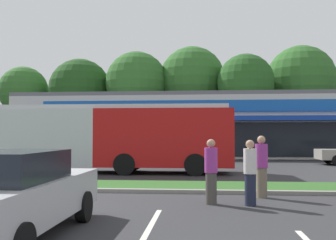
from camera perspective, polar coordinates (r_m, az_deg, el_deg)
name	(u,v)px	position (r m, az deg, el deg)	size (l,w,h in m)	color
grass_median	(178,186)	(13.65, 1.51, -9.67)	(56.00, 2.20, 0.12)	#2D5B23
curb_lip	(176,191)	(12.45, 1.18, -10.40)	(56.00, 0.24, 0.12)	gray
parking_stripe_1	(145,235)	(7.43, -3.34, -16.50)	(0.12, 4.80, 0.01)	silver
storefront_building	(192,126)	(36.24, 3.61, -0.95)	(28.83, 14.77, 5.20)	beige
tree_far_left	(24,91)	(50.48, -20.41, 4.00)	(5.89, 5.89, 10.11)	#473323
tree_left	(80,90)	(47.58, -12.76, 4.32)	(7.36, 7.36, 10.86)	#473323
tree_mid_left	(137,83)	(45.07, -4.63, 5.48)	(7.11, 7.11, 11.40)	#473323
tree_mid	(192,79)	(45.55, 3.56, 5.95)	(7.61, 7.61, 12.08)	#473323
tree_mid_right	(246,82)	(42.41, 11.31, 5.44)	(6.03, 6.03, 10.46)	#473323
tree_right	(301,80)	(46.41, 18.89, 5.57)	(7.71, 7.71, 11.85)	#473323
city_bus	(111,136)	(19.13, -8.30, -2.37)	(11.71, 2.73, 3.25)	#B71414
car_1	(9,194)	(7.51, -22.29, -10.01)	(2.00, 4.73, 1.56)	#B7B7BC
pedestrian_near_bench	(262,166)	(11.82, 13.54, -6.63)	(0.37, 0.37, 1.81)	#726651
pedestrian_by_pole	(211,171)	(10.50, 6.33, -7.49)	(0.35, 0.35, 1.72)	#47423D
pedestrian_far	(250,173)	(10.44, 11.95, -7.54)	(0.34, 0.34, 1.71)	#1E2338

